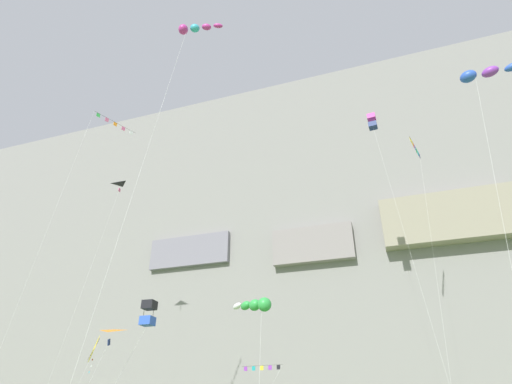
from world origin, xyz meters
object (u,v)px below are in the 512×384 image
kite_windsock_low_left (256,305)px  kite_diamond_far_left (93,350)px  kite_box_near_cliff (372,122)px  kite_windsock_upper_mid (194,29)px  kite_banner_high_right (261,372)px  kite_delta_upper_left (106,341)px  kite_delta_mid_center (120,194)px  kite_box_high_left (148,313)px  kite_banner_far_right (417,158)px  kite_windsock_mid_right (488,73)px  kite_banner_upper_right (104,144)px

kite_windsock_low_left → kite_diamond_far_left: bearing=168.2°
kite_box_near_cliff → kite_windsock_upper_mid: (-10.79, -24.37, -7.92)m
kite_windsock_low_left → kite_banner_high_right: kite_windsock_low_left is taller
kite_box_near_cliff → kite_windsock_upper_mid: bearing=-113.9°
kite_delta_upper_left → kite_banner_high_right: kite_delta_upper_left is taller
kite_diamond_far_left → kite_delta_mid_center: size_ratio=0.31×
kite_delta_upper_left → kite_box_high_left: (1.11, 3.72, 2.85)m
kite_delta_upper_left → kite_banner_high_right: bearing=57.8°
kite_banner_far_right → kite_windsock_upper_mid: (-14.81, -25.25, -2.57)m
kite_delta_upper_left → kite_windsock_mid_right: (29.62, -6.21, 13.51)m
kite_banner_high_right → kite_windsock_mid_right: bearing=-43.0°
kite_windsock_low_left → kite_diamond_far_left: kite_windsock_low_left is taller
kite_box_high_left → kite_windsock_mid_right: 32.01m
kite_box_high_left → kite_delta_mid_center: size_ratio=0.40×
kite_diamond_far_left → kite_windsock_upper_mid: size_ratio=0.36×
kite_box_near_cliff → kite_windsock_low_left: bearing=-130.0°
kite_banner_upper_right → kite_windsock_upper_mid: 18.74m
kite_delta_upper_left → kite_windsock_low_left: (12.45, -0.11, 1.89)m
kite_box_near_cliff → kite_windsock_low_left: size_ratio=3.20×
kite_diamond_far_left → kite_banner_upper_right: bearing=-84.0°
kite_delta_upper_left → kite_diamond_far_left: size_ratio=0.91×
kite_box_near_cliff → kite_delta_mid_center: kite_box_near_cliff is taller
kite_box_near_cliff → kite_diamond_far_left: kite_box_near_cliff is taller
kite_delta_upper_left → kite_banner_far_right: kite_banner_far_right is taller
kite_diamond_far_left → kite_banner_far_right: bearing=17.9°
kite_delta_mid_center → kite_banner_upper_right: bearing=-59.7°
kite_windsock_mid_right → kite_box_high_left: bearing=160.8°
kite_banner_high_right → kite_diamond_far_left: bearing=-140.0°
kite_delta_upper_left → kite_banner_far_right: size_ratio=0.29×
kite_diamond_far_left → kite_banner_far_right: size_ratio=0.31×
kite_box_near_cliff → kite_delta_mid_center: size_ratio=1.14×
kite_box_high_left → kite_diamond_far_left: 5.68m
kite_windsock_mid_right → kite_box_near_cliff: bearing=110.0°
kite_diamond_far_left → kite_banner_high_right: 15.97m
kite_windsock_mid_right → kite_windsock_upper_mid: (-17.53, -5.86, 3.85)m
kite_diamond_far_left → kite_banner_high_right: (12.20, 10.22, -1.29)m
kite_banner_far_right → kite_banner_high_right: 28.19m
kite_delta_upper_left → kite_box_near_cliff: (22.87, 12.30, 25.27)m
kite_banner_upper_right → kite_delta_mid_center: (-7.98, 13.64, 2.63)m
kite_banner_upper_right → kite_windsock_upper_mid: size_ratio=1.16×
kite_banner_high_right → kite_delta_upper_left: bearing=-122.2°
kite_banner_high_right → kite_windsock_upper_mid: (3.59, -25.56, 18.78)m
kite_banner_upper_right → kite_banner_high_right: bearing=51.7°
kite_delta_mid_center → kite_windsock_mid_right: bearing=-24.4°
kite_delta_upper_left → kite_windsock_upper_mid: 24.35m
kite_box_near_cliff → kite_delta_upper_left: bearing=-151.7°
kite_delta_upper_left → kite_box_near_cliff: kite_box_near_cliff is taller
kite_diamond_far_left → kite_windsock_mid_right: bearing=-15.9°
kite_box_high_left → kite_windsock_upper_mid: 24.09m
kite_windsock_low_left → kite_windsock_mid_right: size_ratio=0.48×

